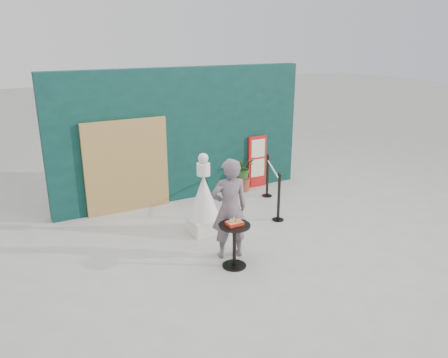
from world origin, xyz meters
TOP-DOWN VIEW (x-y plane):
  - ground at (0.00, 0.00)m, footprint 60.00×60.00m
  - back_wall at (0.00, 3.15)m, footprint 6.00×0.30m
  - bamboo_fence at (-1.40, 2.94)m, footprint 1.80×0.08m
  - woman at (-0.51, 0.08)m, footprint 0.71×0.53m
  - menu_board at (1.90, 2.95)m, footprint 0.50×0.07m
  - statue at (-0.47, 1.15)m, footprint 0.62×0.62m
  - cafe_table at (-0.62, -0.28)m, footprint 0.52×0.52m
  - food_basket at (-0.61, -0.28)m, footprint 0.26×0.19m
  - planter at (1.44, 2.86)m, footprint 0.52×0.45m
  - stanchion_barrier at (1.43, 1.59)m, footprint 0.84×1.54m

SIDE VIEW (x-z plane):
  - ground at x=0.00m, z-range 0.00..0.00m
  - stanchion_barrier at x=1.43m, z-range -0.02..1.01m
  - cafe_table at x=-0.62m, z-range 0.12..0.87m
  - planter at x=1.44m, z-range 0.07..0.95m
  - statue at x=-0.47m, z-range -0.15..1.44m
  - menu_board at x=1.90m, z-range 0.00..1.30m
  - food_basket at x=-0.61m, z-range 0.73..0.84m
  - woman at x=-0.51m, z-range 0.00..1.75m
  - bamboo_fence at x=-1.40m, z-range 0.00..2.00m
  - back_wall at x=0.00m, z-range 0.00..3.00m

